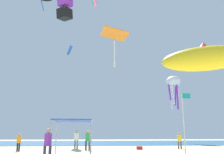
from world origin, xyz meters
The scene contains 14 objects.
ocean_strip centered at (0.00, 28.65, 0.01)m, with size 110.00×25.70×0.03m, color #28608C.
canopy_tent centered at (-4.35, 0.20, 2.32)m, with size 2.61×3.24×2.45m.
person_near_tent centered at (6.19, 8.17, 0.99)m, with size 0.44×0.40×1.69m.
person_leftmost centered at (-9.47, 6.32, 0.93)m, with size 0.38×0.38×1.58m.
person_central centered at (-4.47, 9.59, 1.12)m, with size 0.45×0.45×1.91m.
person_rightmost centered at (-3.27, 7.09, 1.09)m, with size 0.49×0.44×1.86m.
person_far_shore centered at (-5.65, -1.86, 1.07)m, with size 0.48×0.43×1.83m.
banner_flag centered at (2.98, -1.58, 2.48)m, with size 0.61×0.06×4.17m.
cooler_box centered at (1.87, 7.77, 0.18)m, with size 0.57×0.37×0.35m.
kite_octopus_white centered at (11.65, 24.13, 10.33)m, with size 2.79×2.79×5.97m.
kite_box_purple centered at (-6.29, 9.59, 16.07)m, with size 1.94×1.98×2.97m.
kite_inflatable_yellow centered at (8.10, 5.07, 8.84)m, with size 8.89×6.50×3.36m.
kite_parafoil_blue centered at (-6.33, 19.78, 14.34)m, with size 1.06×5.09×3.10m.
kite_diamond_orange centered at (-0.38, 9.85, 12.87)m, with size 3.23×3.27×4.40m.
Camera 1 is at (-3.30, -17.38, 1.50)m, focal length 39.63 mm.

